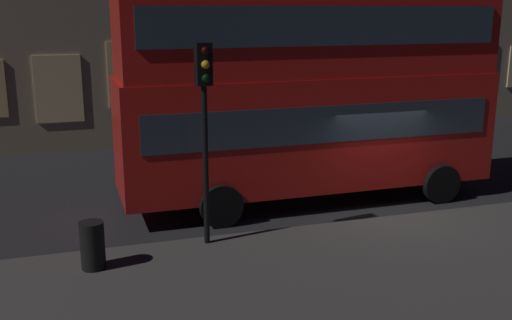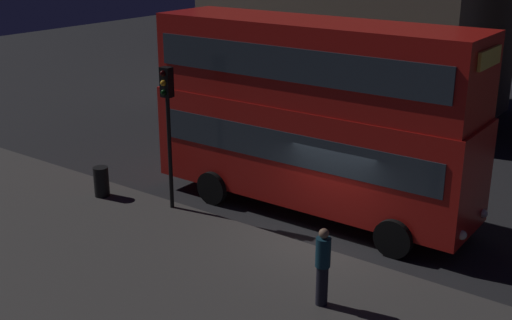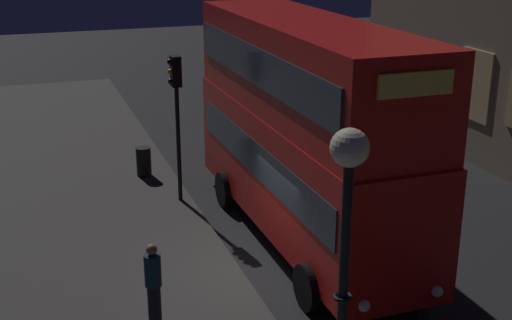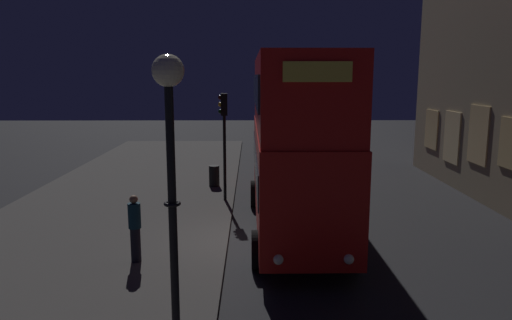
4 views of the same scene
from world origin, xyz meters
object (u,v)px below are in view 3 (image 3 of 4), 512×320
Objects in this scene: double_decker_bus at (304,122)px; pedestrian at (153,285)px; traffic_light_near_kerb at (176,99)px; litter_bin at (144,162)px; street_lamp at (346,226)px.

pedestrian is (3.11, -4.48, -2.06)m from double_decker_bus.
traffic_light_near_kerb reaches higher than litter_bin.
traffic_light_near_kerb is (-3.27, -2.47, 0.02)m from double_decker_bus.
double_decker_bus reaches higher than pedestrian.
double_decker_bus is 4.10m from traffic_light_near_kerb.
pedestrian is (6.37, -2.01, -2.08)m from traffic_light_near_kerb.
litter_bin is at bearing -169.72° from pedestrian.
street_lamp is (10.92, -0.22, 0.87)m from traffic_light_near_kerb.
double_decker_bus is 5.40× the size of pedestrian.
traffic_light_near_kerb is 2.32× the size of pedestrian.
pedestrian is 1.95× the size of litter_bin.
street_lamp is 13.75m from litter_bin.
litter_bin is (-13.31, -0.38, -3.42)m from street_lamp.
litter_bin is (-5.65, -3.07, -2.54)m from double_decker_bus.
pedestrian is at bearing -158.49° from street_lamp.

